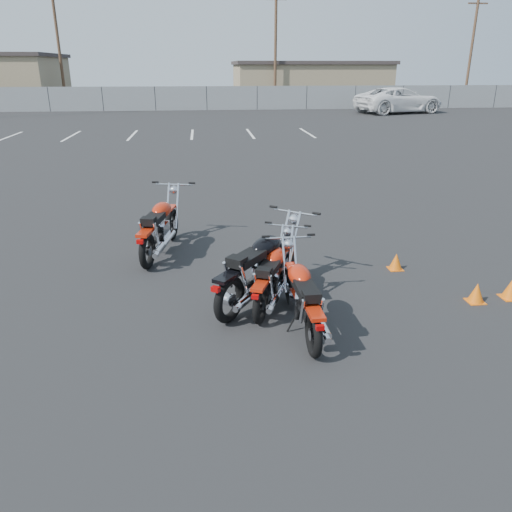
{
  "coord_description": "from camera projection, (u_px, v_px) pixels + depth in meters",
  "views": [
    {
      "loc": [
        -0.54,
        -6.25,
        3.28
      ],
      "look_at": [
        0.2,
        0.6,
        0.65
      ],
      "focal_mm": 35.0,
      "sensor_mm": 36.0,
      "label": 1
    }
  ],
  "objects": [
    {
      "name": "utility_pole_c",
      "position": [
        275.0,
        48.0,
        42.18
      ],
      "size": [
        1.8,
        0.24,
        9.0
      ],
      "color": "#473021",
      "rests_on": "ground"
    },
    {
      "name": "white_van",
      "position": [
        400.0,
        93.0,
        36.57
      ],
      "size": [
        4.99,
        8.13,
        2.88
      ],
      "primitive_type": "imported",
      "rotation": [
        0.0,
        0.0,
        1.85
      ],
      "color": "white",
      "rests_on": "ground"
    },
    {
      "name": "training_cone_extra",
      "position": [
        477.0,
        293.0,
        7.36
      ],
      "size": [
        0.25,
        0.25,
        0.3
      ],
      "color": "orange",
      "rests_on": "ground"
    },
    {
      "name": "utility_pole_b",
      "position": [
        59.0,
        48.0,
        41.31
      ],
      "size": [
        1.8,
        0.24,
        9.0
      ],
      "color": "#473021",
      "rests_on": "ground"
    },
    {
      "name": "motorcycle_second_black",
      "position": [
        260.0,
        268.0,
        7.29
      ],
      "size": [
        1.77,
        2.11,
        1.14
      ],
      "color": "black",
      "rests_on": "ground"
    },
    {
      "name": "utility_pole_d",
      "position": [
        471.0,
        49.0,
        44.91
      ],
      "size": [
        1.8,
        0.24,
        9.0
      ],
      "color": "#473021",
      "rests_on": "ground"
    },
    {
      "name": "motorcycle_rear_red",
      "position": [
        273.0,
        275.0,
        7.25
      ],
      "size": [
        1.11,
        1.9,
        0.95
      ],
      "color": "black",
      "rests_on": "ground"
    },
    {
      "name": "ground",
      "position": [
        246.0,
        315.0,
        7.03
      ],
      "size": [
        120.0,
        120.0,
        0.0
      ],
      "primitive_type": "plane",
      "color": "black",
      "rests_on": "ground"
    },
    {
      "name": "training_cone_near",
      "position": [
        396.0,
        261.0,
        8.56
      ],
      "size": [
        0.24,
        0.24,
        0.29
      ],
      "color": "orange",
      "rests_on": "ground"
    },
    {
      "name": "motorcycle_third_red",
      "position": [
        302.0,
        297.0,
        6.52
      ],
      "size": [
        0.79,
        2.03,
        0.99
      ],
      "color": "black",
      "rests_on": "ground"
    },
    {
      "name": "motorcycle_front_red",
      "position": [
        160.0,
        227.0,
        9.17
      ],
      "size": [
        0.99,
        2.27,
        1.12
      ],
      "color": "black",
      "rests_on": "ground"
    },
    {
      "name": "parking_line_stripes",
      "position": [
        162.0,
        135.0,
        25.35
      ],
      "size": [
        15.12,
        4.0,
        0.01
      ],
      "color": "silver",
      "rests_on": "ground"
    },
    {
      "name": "tan_building_east",
      "position": [
        309.0,
        82.0,
        48.23
      ],
      "size": [
        14.4,
        9.4,
        3.7
      ],
      "color": "#8D7B5B",
      "rests_on": "ground"
    },
    {
      "name": "chainlink_fence",
      "position": [
        207.0,
        98.0,
        39.22
      ],
      "size": [
        80.06,
        0.06,
        1.8
      ],
      "color": "slate",
      "rests_on": "ground"
    },
    {
      "name": "training_cone_far",
      "position": [
        512.0,
        288.0,
        7.48
      ],
      "size": [
        0.27,
        0.27,
        0.32
      ],
      "color": "orange",
      "rests_on": "ground"
    }
  ]
}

